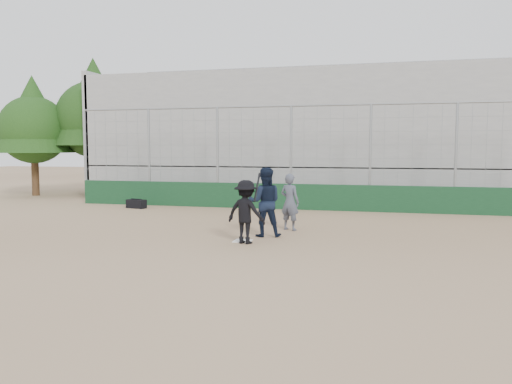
% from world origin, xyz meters
% --- Properties ---
extents(ground, '(90.00, 90.00, 0.00)m').
position_xyz_m(ground, '(0.00, 0.00, 0.00)').
color(ground, brown).
rests_on(ground, ground).
extents(home_plate, '(0.44, 0.44, 0.02)m').
position_xyz_m(home_plate, '(0.00, 0.00, 0.01)').
color(home_plate, white).
rests_on(home_plate, ground).
extents(backstop, '(18.10, 0.25, 4.04)m').
position_xyz_m(backstop, '(0.00, 7.00, 0.96)').
color(backstop, '#10351C').
rests_on(backstop, ground).
extents(bleachers, '(20.25, 6.70, 6.98)m').
position_xyz_m(bleachers, '(0.00, 11.95, 2.92)').
color(bleachers, gray).
rests_on(bleachers, ground).
extents(tree_left, '(4.48, 4.48, 7.00)m').
position_xyz_m(tree_left, '(-11.00, 11.00, 4.39)').
color(tree_left, '#361F13').
rests_on(tree_left, ground).
extents(tree_right, '(3.84, 3.84, 6.00)m').
position_xyz_m(tree_right, '(-13.50, 9.50, 3.76)').
color(tree_right, '#3B2715').
rests_on(tree_right, ground).
extents(batter_at_plate, '(1.14, 0.85, 1.76)m').
position_xyz_m(batter_at_plate, '(0.15, -0.23, 0.80)').
color(batter_at_plate, black).
rests_on(batter_at_plate, ground).
extents(catcher_crouched, '(1.05, 0.90, 1.25)m').
position_xyz_m(catcher_crouched, '(0.39, 0.80, 0.63)').
color(catcher_crouched, black).
rests_on(catcher_crouched, ground).
extents(umpire, '(0.71, 0.60, 1.49)m').
position_xyz_m(umpire, '(0.85, 2.04, 0.74)').
color(umpire, '#494F5D').
rests_on(umpire, ground).
extents(equipment_bag, '(0.86, 0.53, 0.38)m').
position_xyz_m(equipment_bag, '(-6.02, 5.83, 0.17)').
color(equipment_bag, black).
rests_on(equipment_bag, ground).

